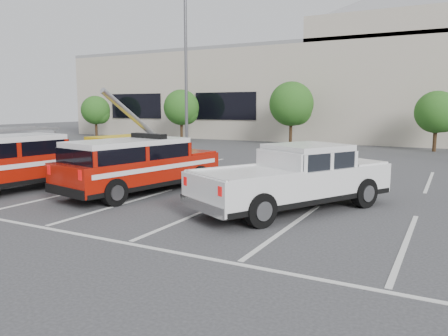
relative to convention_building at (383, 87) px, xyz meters
The scene contains 12 objects.
ground 32.21m from the convention_building, 90.33° to the right, with size 120.00×120.00×0.00m, color #333336.
stall_markings 27.77m from the convention_building, 90.38° to the right, with size 23.00×15.00×0.01m, color silver.
convention_building is the anchor object (origin of this frame).
tree_far_left 27.03m from the convention_building, 158.63° to the right, with size 2.77×2.77×3.99m.
tree_left 18.11m from the convention_building, 146.95° to the right, with size 3.07×3.07×4.42m.
tree_mid_left 11.19m from the convention_building, 117.40° to the right, with size 3.37×3.37×4.85m.
tree_mid_right 11.20m from the convention_building, 63.43° to the right, with size 2.77×2.77×3.99m.
light_pole_left 21.49m from the convention_building, 112.39° to the right, with size 0.90×0.60×10.24m.
fire_chief_suv 30.61m from the convention_building, 96.64° to the right, with size 3.21×6.09×2.04m.
white_pickup 30.26m from the convention_building, 86.17° to the right, with size 4.75×6.37×1.87m.
ladder_suv 32.91m from the convention_building, 103.65° to the right, with size 2.87×5.85×2.22m.
utility_rig 28.23m from the convention_building, 105.01° to the right, with size 4.28×4.59×3.75m.
Camera 1 is at (6.22, -9.98, 2.97)m, focal length 35.00 mm.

